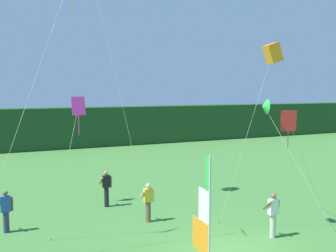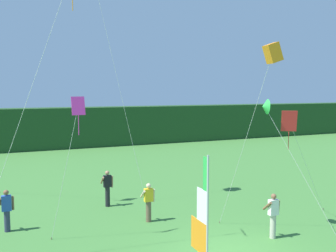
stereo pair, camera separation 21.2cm
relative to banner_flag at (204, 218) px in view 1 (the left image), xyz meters
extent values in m
cube|color=#1E421E|center=(1.49, 27.25, 0.15)|extent=(80.00, 2.40, 3.81)
cylinder|color=#B7B7BC|center=(0.00, -0.29, 0.08)|extent=(0.06, 0.06, 3.66)
cube|color=orange|center=(0.00, 0.22, -0.61)|extent=(0.02, 0.97, 0.98)
cube|color=white|center=(0.00, 0.04, 0.37)|extent=(0.02, 0.60, 0.98)
cube|color=green|center=(0.00, -0.15, 1.35)|extent=(0.02, 0.23, 0.98)
cylinder|color=black|center=(-0.88, 7.72, -1.29)|extent=(0.22, 0.22, 0.94)
cube|color=black|center=(-0.88, 7.72, -0.55)|extent=(0.36, 0.20, 0.55)
sphere|color=#A37556|center=(-0.88, 7.72, -0.15)|extent=(0.20, 0.20, 0.20)
cylinder|color=#A37556|center=(-1.11, 7.78, -0.50)|extent=(0.09, 0.48, 0.42)
cylinder|color=#A37556|center=(-0.65, 7.72, -0.59)|extent=(0.09, 0.14, 0.56)
cylinder|color=#B7B2A3|center=(3.79, 1.54, -1.32)|extent=(0.22, 0.22, 0.88)
cube|color=white|center=(3.79, 1.54, -0.59)|extent=(0.36, 0.20, 0.58)
sphere|color=brown|center=(3.79, 1.54, -0.18)|extent=(0.20, 0.20, 0.20)
cylinder|color=brown|center=(3.56, 1.60, -0.52)|extent=(0.09, 0.48, 0.42)
cylinder|color=brown|center=(4.02, 1.54, -0.62)|extent=(0.09, 0.14, 0.56)
cylinder|color=brown|center=(0.17, 5.00, -1.32)|extent=(0.22, 0.22, 0.86)
cube|color=yellow|center=(0.17, 5.00, -0.62)|extent=(0.36, 0.20, 0.54)
sphere|color=beige|center=(0.17, 5.00, -0.23)|extent=(0.20, 0.20, 0.20)
cylinder|color=beige|center=(-0.06, 5.06, -0.58)|extent=(0.09, 0.48, 0.42)
cylinder|color=beige|center=(0.40, 5.01, -0.67)|extent=(0.09, 0.14, 0.56)
cylinder|color=#2D334C|center=(-5.25, 6.11, -1.35)|extent=(0.22, 0.22, 0.82)
cube|color=#284CA8|center=(-5.25, 6.11, -0.63)|extent=(0.36, 0.20, 0.60)
sphere|color=brown|center=(-5.25, 6.11, -0.21)|extent=(0.20, 0.20, 0.20)
cylinder|color=brown|center=(-5.02, 6.12, -0.66)|extent=(0.09, 0.14, 0.56)
cylinder|color=brown|center=(1.07, 7.82, -1.72)|extent=(0.03, 0.03, 0.08)
cylinder|color=silver|center=(-0.09, 8.17, 3.71)|extent=(2.34, 0.72, 10.92)
cylinder|color=silver|center=(-4.73, 3.07, 2.80)|extent=(3.28, 0.46, 9.12)
cylinder|color=brown|center=(2.80, 3.68, -1.72)|extent=(0.03, 0.03, 0.08)
cylinder|color=silver|center=(3.10, 2.50, 1.61)|extent=(0.63, 2.37, 6.74)
cube|color=orange|center=(3.41, 1.32, 4.98)|extent=(0.67, 0.51, 0.75)
cylinder|color=silver|center=(4.73, 1.15, 0.67)|extent=(1.78, 2.23, 4.85)
cone|color=green|center=(3.85, 2.26, 3.09)|extent=(0.39, 0.62, 0.58)
cylinder|color=brown|center=(-3.77, 4.62, -1.72)|extent=(0.03, 0.03, 0.08)
cylinder|color=silver|center=(-3.29, 4.28, 0.70)|extent=(0.98, 0.68, 4.92)
cube|color=#DB33A8|center=(-2.81, 3.95, 3.16)|extent=(0.48, 0.20, 0.65)
cylinder|color=#DB33A8|center=(-2.81, 3.95, 2.49)|extent=(0.02, 0.02, 0.70)
cylinder|color=brown|center=(8.07, 3.32, -1.72)|extent=(0.03, 0.03, 0.08)
cylinder|color=silver|center=(6.43, 2.66, 0.39)|extent=(3.28, 1.33, 4.29)
cube|color=red|center=(4.80, 2.00, 2.53)|extent=(0.59, 0.47, 0.80)
cylinder|color=red|center=(4.80, 2.00, 1.78)|extent=(0.02, 0.02, 0.70)
camera|label=1|loc=(-5.31, -9.33, 3.71)|focal=40.49mm
camera|label=2|loc=(-5.11, -9.41, 3.71)|focal=40.49mm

